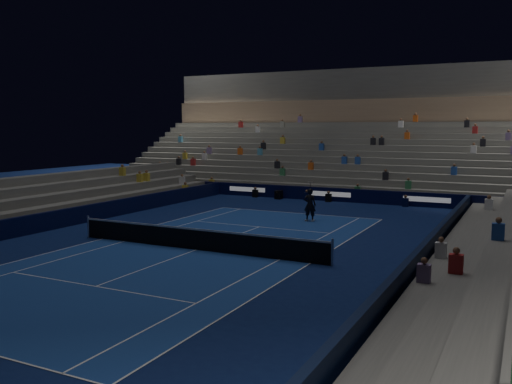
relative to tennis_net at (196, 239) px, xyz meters
name	(u,v)px	position (x,y,z in m)	size (l,w,h in m)	color
ground	(196,250)	(0.00, 0.00, -0.50)	(90.00, 90.00, 0.00)	#0C1949
court_surface	(196,250)	(0.00, 0.00, -0.50)	(10.97, 23.77, 0.01)	navy
sponsor_barrier_far	(331,194)	(0.00, 18.50, 0.00)	(44.00, 0.25, 1.00)	black
sponsor_barrier_east	(417,263)	(9.70, 0.00, 0.00)	(0.25, 37.00, 1.00)	black
sponsor_barrier_west	(41,222)	(-9.70, 0.00, 0.00)	(0.25, 37.00, 1.00)	black
grandstand_main	(365,151)	(0.00, 27.90, 2.87)	(44.00, 15.20, 11.20)	slate
tennis_net	(196,239)	(0.00, 0.00, 0.00)	(12.90, 0.10, 1.10)	#B2B2B7
tennis_player	(310,205)	(1.82, 9.43, 0.47)	(0.71, 0.47, 1.95)	black
broadcast_camera	(279,195)	(-3.99, 17.83, -0.17)	(0.51, 0.96, 0.65)	black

